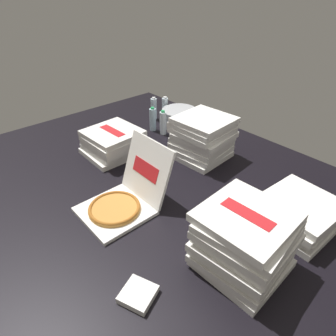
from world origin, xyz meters
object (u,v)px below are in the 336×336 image
pizza_stack_center_near (298,213)px  water_bottle_0 (153,119)px  water_bottle_1 (163,123)px  water_bottle_3 (187,124)px  open_pizza_box (124,198)px  pizza_stack_center_far (113,143)px  napkin_pile (138,294)px  ice_bucket (179,117)px  water_bottle_4 (154,109)px  pizza_stack_left_mid (244,241)px  pizza_stack_right_far (202,137)px  water_bottle_2 (165,108)px

pizza_stack_center_near → water_bottle_0: 1.52m
water_bottle_1 → water_bottle_3: bearing=44.5°
open_pizza_box → water_bottle_3: size_ratio=2.33×
pizza_stack_center_far → napkin_pile: (1.15, -0.61, -0.09)m
ice_bucket → water_bottle_4: bearing=-162.4°
pizza_stack_left_mid → pizza_stack_center_near: bearing=85.8°
pizza_stack_right_far → napkin_pile: (0.66, -1.12, -0.15)m
pizza_stack_left_mid → water_bottle_3: bearing=145.9°
napkin_pile → water_bottle_2: bearing=135.4°
water_bottle_4 → pizza_stack_center_far: bearing=-64.7°
pizza_stack_right_far → ice_bucket: size_ratio=1.36×
pizza_stack_center_near → ice_bucket: 1.49m
pizza_stack_center_near → ice_bucket: bearing=163.4°
pizza_stack_center_far → water_bottle_2: bearing=108.6°
pizza_stack_right_far → pizza_stack_center_far: bearing=-133.8°
pizza_stack_right_far → water_bottle_1: size_ratio=2.01×
open_pizza_box → water_bottle_3: open_pizza_box is taller
pizza_stack_center_near → pizza_stack_right_far: pizza_stack_right_far is taller
pizza_stack_center_far → open_pizza_box: bearing=-27.2°
water_bottle_1 → open_pizza_box: bearing=-54.1°
pizza_stack_center_far → water_bottle_0: 0.53m
ice_bucket → water_bottle_2: (-0.21, 0.01, 0.03)m
open_pizza_box → pizza_stack_center_near: bearing=40.3°
water_bottle_2 → pizza_stack_left_mid: bearing=-29.4°
water_bottle_0 → open_pizza_box: bearing=-48.3°
water_bottle_0 → water_bottle_2: size_ratio=1.00×
pizza_stack_left_mid → water_bottle_4: pizza_stack_left_mid is taller
water_bottle_3 → napkin_pile: (1.01, -1.30, -0.09)m
pizza_stack_right_far → water_bottle_3: 0.39m
pizza_stack_left_mid → pizza_stack_right_far: (-0.86, 0.64, -0.00)m
pizza_stack_center_far → water_bottle_3: water_bottle_3 is taller
pizza_stack_right_far → open_pizza_box: bearing=-81.9°
napkin_pile → water_bottle_0: bearing=138.6°
pizza_stack_right_far → water_bottle_4: size_ratio=2.01×
open_pizza_box → pizza_stack_right_far: size_ratio=1.16×
ice_bucket → napkin_pile: ice_bucket is taller
pizza_stack_center_far → water_bottle_1: (-0.01, 0.54, 0.00)m
open_pizza_box → pizza_stack_center_far: 0.68m
pizza_stack_left_mid → pizza_stack_center_far: pizza_stack_left_mid is taller
pizza_stack_center_near → water_bottle_0: water_bottle_0 is taller
water_bottle_2 → napkin_pile: water_bottle_2 is taller
open_pizza_box → pizza_stack_left_mid: 0.77m
pizza_stack_center_near → water_bottle_3: bearing=164.6°
water_bottle_1 → water_bottle_3: same height
open_pizza_box → ice_bucket: (-0.65, 1.09, 0.00)m
pizza_stack_right_far → napkin_pile: pizza_stack_right_far is taller
pizza_stack_right_far → water_bottle_1: pizza_stack_right_far is taller
pizza_stack_center_far → water_bottle_0: size_ratio=1.87×
pizza_stack_center_far → pizza_stack_right_far: (0.49, 0.51, 0.06)m
pizza_stack_left_mid → water_bottle_3: size_ratio=1.97×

